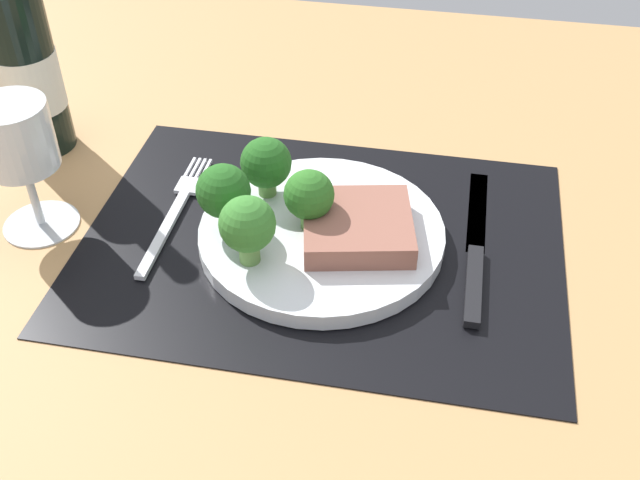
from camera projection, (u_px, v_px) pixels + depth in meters
ground_plane at (322, 255)px, 74.92cm from camera, size 140.00×110.00×3.00cm
placemat at (322, 242)px, 73.85cm from camera, size 45.63×33.92×0.30cm
plate at (322, 234)px, 73.24cm from camera, size 23.36×23.36×1.60cm
steak at (358, 226)px, 71.09cm from camera, size 11.74×11.51×2.30cm
broccoli_center at (247, 226)px, 66.65cm from camera, size 5.05×5.05×6.72cm
broccoli_back_left at (223, 192)px, 70.25cm from camera, size 5.08×5.08×6.71cm
broccoli_front_edge at (266, 164)px, 74.53cm from camera, size 5.03×5.03×6.21cm
broccoli_near_steak at (310, 193)px, 70.83cm from camera, size 4.72×4.72×6.13cm
fork at (175, 211)px, 76.80cm from camera, size 2.40×19.20×0.50cm
knife at (475, 253)px, 71.89cm from camera, size 1.80×23.00×0.80cm
wine_bottle at (26, 68)px, 80.73cm from camera, size 6.72×6.72×27.79cm
wine_glass at (18, 145)px, 69.98cm from camera, size 7.40×7.40×13.56cm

